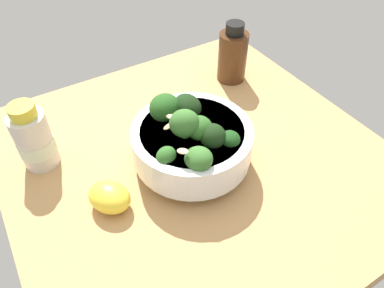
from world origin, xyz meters
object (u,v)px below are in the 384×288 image
at_px(bowl_of_broccoli, 191,139).
at_px(bottle_tall, 233,55).
at_px(lemon_wedge, 109,197).
at_px(bottle_short, 34,139).

bearing_deg(bowl_of_broccoli, bottle_tall, 39.57).
relative_size(lemon_wedge, bottle_short, 0.56).
distance_m(bottle_tall, bottle_short, 0.39).
xyz_separation_m(bowl_of_broccoli, bottle_short, (-0.20, 0.12, -0.00)).
distance_m(bowl_of_broccoli, bottle_tall, 0.24).
height_order(bowl_of_broccoli, bottle_tall, bowl_of_broccoli).
relative_size(bottle_tall, bottle_short, 1.06).
bearing_deg(bottle_tall, bottle_short, -174.97).
distance_m(lemon_wedge, bottle_short, 0.15).
relative_size(bowl_of_broccoli, lemon_wedge, 2.88).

